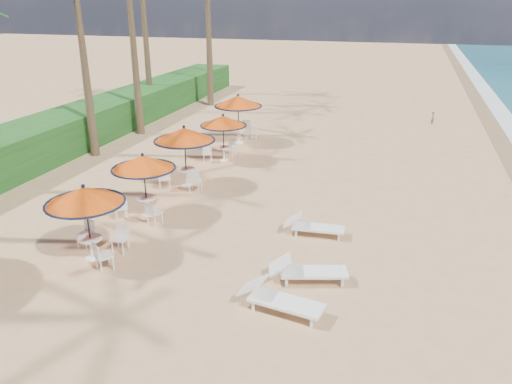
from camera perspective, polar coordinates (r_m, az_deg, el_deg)
ground at (r=13.37m, az=0.93°, el=-11.83°), size 160.00×160.00×0.00m
scrub_hedge at (r=28.07m, az=-20.04°, el=6.89°), size 3.00×40.00×1.80m
station_0 at (r=15.15m, az=-18.69°, el=-1.37°), size 2.30×2.30×2.40m
station_1 at (r=17.69m, az=-12.85°, el=2.61°), size 2.24×2.24×2.34m
station_2 at (r=20.23m, az=-8.26°, el=5.85°), size 2.48×2.48×2.59m
station_3 at (r=23.57m, az=-3.82°, el=7.65°), size 2.18×2.18×2.27m
station_4 at (r=26.57m, az=-1.92°, el=9.86°), size 2.52×2.55×2.63m
lounger_near at (r=12.63m, az=2.50°, el=-12.05°), size 2.27×1.04×0.78m
lounger_mid at (r=13.86m, az=5.69°, el=-8.88°), size 2.25×1.26×0.77m
lounger_far at (r=16.48m, az=6.43°, el=-3.86°), size 2.00×0.75×0.70m
person at (r=32.67m, az=19.56°, el=8.02°), size 0.25×0.34×0.87m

